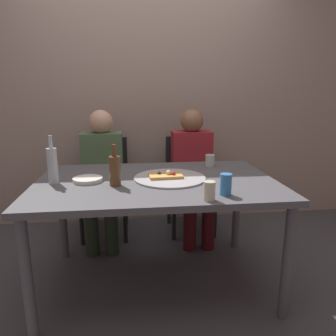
% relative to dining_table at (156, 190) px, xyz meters
% --- Properties ---
extents(ground_plane, '(8.00, 8.00, 0.00)m').
position_rel_dining_table_xyz_m(ground_plane, '(0.00, 0.00, -0.69)').
color(ground_plane, '#424247').
extents(back_wall, '(6.00, 0.10, 2.60)m').
position_rel_dining_table_xyz_m(back_wall, '(0.00, 1.23, 0.61)').
color(back_wall, gray).
rests_on(back_wall, ground_plane).
extents(dining_table, '(1.56, 1.02, 0.76)m').
position_rel_dining_table_xyz_m(dining_table, '(0.00, 0.00, 0.00)').
color(dining_table, '#4C4C51').
rests_on(dining_table, ground_plane).
extents(pizza_tray, '(0.48, 0.48, 0.01)m').
position_rel_dining_table_xyz_m(pizza_tray, '(0.09, 0.01, 0.08)').
color(pizza_tray, '#ADADB2').
rests_on(pizza_tray, dining_table).
extents(pizza_slice_last, '(0.23, 0.14, 0.05)m').
position_rel_dining_table_xyz_m(pizza_slice_last, '(0.07, 0.01, 0.10)').
color(pizza_slice_last, tan).
rests_on(pizza_slice_last, pizza_tray).
extents(wine_bottle, '(0.07, 0.07, 0.26)m').
position_rel_dining_table_xyz_m(wine_bottle, '(-0.26, -0.10, 0.17)').
color(wine_bottle, brown).
rests_on(wine_bottle, dining_table).
extents(beer_bottle, '(0.06, 0.06, 0.30)m').
position_rel_dining_table_xyz_m(beer_bottle, '(-0.65, -0.01, 0.19)').
color(beer_bottle, '#B2BCC1').
rests_on(beer_bottle, dining_table).
extents(tumbler_near, '(0.06, 0.06, 0.10)m').
position_rel_dining_table_xyz_m(tumbler_near, '(0.25, -0.43, 0.13)').
color(tumbler_near, beige).
rests_on(tumbler_near, dining_table).
extents(tumbler_far, '(0.07, 0.07, 0.09)m').
position_rel_dining_table_xyz_m(tumbler_far, '(0.45, 0.34, 0.12)').
color(tumbler_far, '#B7C6BC').
rests_on(tumbler_far, dining_table).
extents(soda_can, '(0.07, 0.07, 0.12)m').
position_rel_dining_table_xyz_m(soda_can, '(0.36, -0.36, 0.13)').
color(soda_can, '#337AC1').
rests_on(soda_can, dining_table).
extents(plate_stack, '(0.19, 0.19, 0.03)m').
position_rel_dining_table_xyz_m(plate_stack, '(-0.44, 0.01, 0.09)').
color(plate_stack, white).
rests_on(plate_stack, dining_table).
extents(chair_left, '(0.44, 0.44, 0.90)m').
position_rel_dining_table_xyz_m(chair_left, '(-0.42, 0.91, -0.17)').
color(chair_left, black).
rests_on(chair_left, ground_plane).
extents(chair_right, '(0.44, 0.44, 0.90)m').
position_rel_dining_table_xyz_m(chair_right, '(0.40, 0.91, -0.17)').
color(chair_right, black).
rests_on(chair_right, ground_plane).
extents(guest_in_sweater, '(0.36, 0.56, 1.17)m').
position_rel_dining_table_xyz_m(guest_in_sweater, '(-0.42, 0.76, -0.04)').
color(guest_in_sweater, '#4C6B47').
rests_on(guest_in_sweater, ground_plane).
extents(guest_in_beanie, '(0.36, 0.56, 1.17)m').
position_rel_dining_table_xyz_m(guest_in_beanie, '(0.40, 0.76, -0.04)').
color(guest_in_beanie, maroon).
rests_on(guest_in_beanie, ground_plane).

